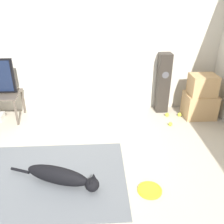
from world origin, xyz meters
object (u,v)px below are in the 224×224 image
Objects in this scene: floor_speaker at (163,83)px; tennis_ball_by_boxes at (179,115)px; cardboard_box_upper at (203,85)px; tennis_ball_near_speaker at (170,124)px; dog at (61,176)px; cardboard_box_lower at (199,105)px; tennis_ball_loose_on_carpet at (167,115)px; frisbee at (150,190)px.

floor_speaker is 0.62m from tennis_ball_by_boxes.
cardboard_box_upper is 0.85m from tennis_ball_near_speaker.
cardboard_box_upper is at bearing 27.82° from tennis_ball_near_speaker.
floor_speaker is at bearing 49.17° from dog.
floor_speaker is at bearing 137.40° from tennis_ball_by_boxes.
tennis_ball_near_speaker is (-0.25, -0.33, 0.00)m from tennis_ball_by_boxes.
cardboard_box_lower reaches higher than tennis_ball_near_speaker.
cardboard_box_lower is at bearing -2.48° from tennis_ball_loose_on_carpet.
frisbee is 0.65× the size of cardboard_box_upper.
cardboard_box_upper is 6.44× the size of tennis_ball_near_speaker.
tennis_ball_near_speaker is 0.34m from tennis_ball_loose_on_carpet.
floor_speaker is 16.04× the size of tennis_ball_near_speaker.
floor_speaker reaches higher than dog.
cardboard_box_upper is (-0.01, -0.01, 0.38)m from cardboard_box_lower.
tennis_ball_near_speaker is at bearing -87.35° from floor_speaker.
cardboard_box_lower is at bearing 51.92° from cardboard_box_upper.
dog is 2.29m from tennis_ball_loose_on_carpet.
dog is 16.36× the size of tennis_ball_by_boxes.
tennis_ball_near_speaker is at bearing -95.57° from tennis_ball_loose_on_carpet.
tennis_ball_near_speaker is (1.62, 1.26, -0.08)m from dog.
dog is 2.54× the size of cardboard_box_upper.
tennis_ball_loose_on_carpet is at bearing 84.43° from tennis_ball_near_speaker.
tennis_ball_loose_on_carpet is (0.66, 1.76, 0.02)m from frisbee.
tennis_ball_loose_on_carpet is at bearing 178.00° from tennis_ball_by_boxes.
floor_speaker reaches higher than cardboard_box_lower.
cardboard_box_lower is at bearing 35.59° from dog.
tennis_ball_by_boxes is 1.00× the size of tennis_ball_near_speaker.
floor_speaker reaches higher than frisbee.
tennis_ball_loose_on_carpet is at bearing 69.58° from frisbee.
cardboard_box_lower reaches higher than frisbee.
tennis_ball_by_boxes is 0.41m from tennis_ball_near_speaker.
dog is at bearing -130.83° from floor_speaker.
tennis_ball_by_boxes is at bearing 40.31° from dog.
tennis_ball_loose_on_carpet reaches higher than frisbee.
tennis_ball_by_boxes is at bearing -2.00° from tennis_ball_loose_on_carpet.
tennis_ball_loose_on_carpet is at bearing 176.34° from cardboard_box_upper.
tennis_ball_loose_on_carpet is at bearing 43.99° from dog.
cardboard_box_upper is at bearing -3.66° from tennis_ball_loose_on_carpet.
floor_speaker is 16.04× the size of tennis_ball_by_boxes.
cardboard_box_upper reaches higher than tennis_ball_loose_on_carpet.
floor_speaker is at bearing 103.48° from tennis_ball_loose_on_carpet.
frisbee is 2.18m from cardboard_box_upper.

